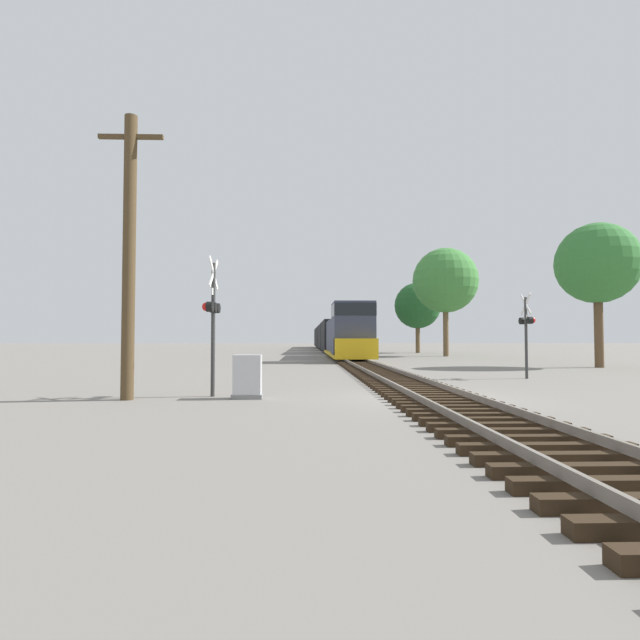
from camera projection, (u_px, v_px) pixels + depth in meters
name	position (u px, v px, depth m)	size (l,w,h in m)	color
ground_plane	(429.00, 398.00, 14.11)	(400.00, 400.00, 0.00)	slate
rail_track_bed	(428.00, 393.00, 14.12)	(2.60, 160.00, 0.31)	black
freight_train	(329.00, 337.00, 72.20)	(2.97, 78.11, 4.36)	#33384C
crossing_signal_near	(212.00, 313.00, 14.62)	(0.39, 1.01, 4.08)	#333333
crossing_signal_far	(527.00, 326.00, 21.19)	(0.35, 1.01, 3.62)	#333333
relay_cabinet	(247.00, 377.00, 14.05)	(0.85, 0.55, 1.23)	slate
utility_pole	(129.00, 253.00, 13.88)	(1.80, 0.35, 7.96)	#4C3A23
tree_far_right	(597.00, 264.00, 29.61)	(4.78, 4.78, 8.59)	brown
tree_mid_background	(445.00, 281.00, 48.91)	(6.36, 6.36, 10.63)	brown
tree_deep_background	(418.00, 306.00, 61.26)	(5.65, 5.65, 8.64)	brown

